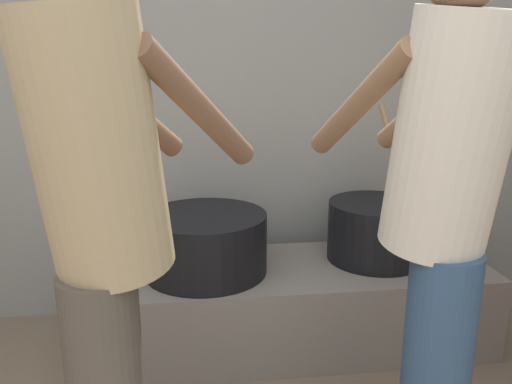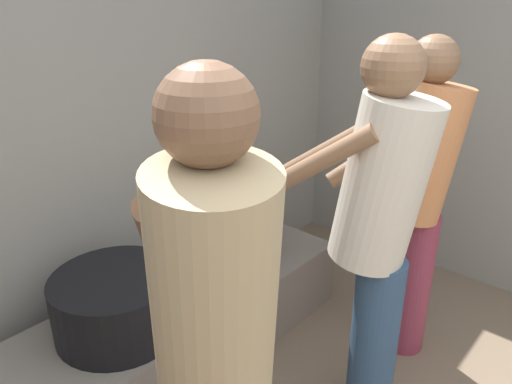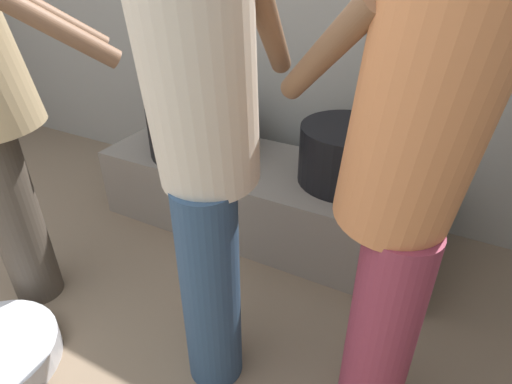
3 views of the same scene
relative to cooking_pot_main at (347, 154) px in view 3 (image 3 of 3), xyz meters
name	(u,v)px [view 3 (image 3 of 3)]	position (x,y,z in m)	size (l,w,h in m)	color
block_enclosure_rear	(230,20)	(-0.92, 0.48, 0.47)	(4.87, 0.20, 2.00)	gray
hearth_ledge	(266,197)	(-0.41, -0.04, -0.34)	(1.81, 0.60, 0.39)	slate
cooking_pot_main	(347,154)	(0.00, 0.00, 0.00)	(0.46, 0.46, 0.74)	black
cooking_pot_secondary	(199,128)	(-0.82, -0.05, -0.01)	(0.55, 0.55, 0.27)	black
cook_in_cream_shirt	(203,134)	(-0.17, -0.92, 0.42)	(0.49, 0.74, 1.66)	navy
cook_in_orange_shirt	(408,174)	(0.37, -0.85, 0.40)	(0.70, 0.70, 1.63)	#8C3347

